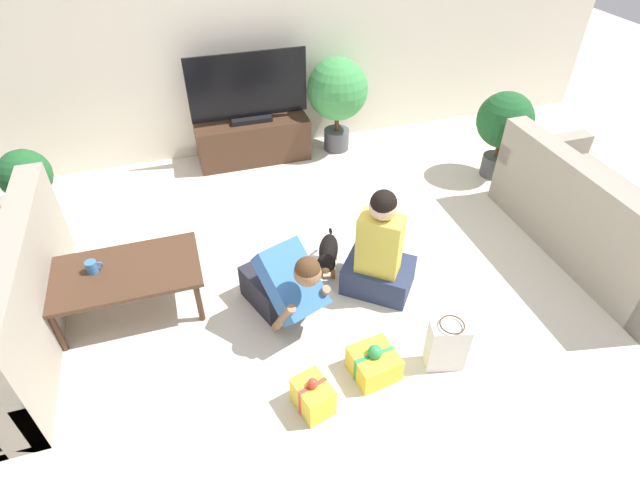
{
  "coord_description": "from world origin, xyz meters",
  "views": [
    {
      "loc": [
        -0.9,
        -2.61,
        2.83
      ],
      "look_at": [
        -0.03,
        0.19,
        0.45
      ],
      "focal_mm": 28.0,
      "sensor_mm": 36.0,
      "label": 1
    }
  ],
  "objects_px": {
    "gift_box_a": "(313,396)",
    "gift_box_b": "(374,363)",
    "tv": "(248,91)",
    "person_sitting": "(379,255)",
    "potted_plant_corner_left": "(27,180)",
    "potted_plant_back_right": "(337,93)",
    "coffee_table": "(124,275)",
    "sofa_right": "(601,222)",
    "gift_bag_a": "(447,345)",
    "dog": "(328,254)",
    "person_kneeling": "(284,284)",
    "potted_plant_corner_right": "(504,124)",
    "mug": "(92,267)",
    "tv_console": "(253,140)"
  },
  "relations": [
    {
      "from": "tv",
      "to": "potted_plant_corner_left",
      "type": "xyz_separation_m",
      "value": [
        -2.1,
        -0.68,
        -0.28
      ]
    },
    {
      "from": "sofa_right",
      "to": "gift_bag_a",
      "type": "distance_m",
      "value": 1.98
    },
    {
      "from": "gift_bag_a",
      "to": "tv_console",
      "type": "bearing_deg",
      "value": 102.14
    },
    {
      "from": "person_sitting",
      "to": "gift_box_b",
      "type": "distance_m",
      "value": 0.85
    },
    {
      "from": "gift_box_b",
      "to": "gift_bag_a",
      "type": "distance_m",
      "value": 0.5
    },
    {
      "from": "potted_plant_back_right",
      "to": "person_sitting",
      "type": "height_order",
      "value": "potted_plant_back_right"
    },
    {
      "from": "gift_box_a",
      "to": "gift_box_b",
      "type": "relative_size",
      "value": 0.9
    },
    {
      "from": "dog",
      "to": "person_kneeling",
      "type": "bearing_deg",
      "value": -117.71
    },
    {
      "from": "potted_plant_corner_left",
      "to": "person_kneeling",
      "type": "relative_size",
      "value": 0.94
    },
    {
      "from": "person_kneeling",
      "to": "gift_box_a",
      "type": "relative_size",
      "value": 2.91
    },
    {
      "from": "gift_bag_a",
      "to": "dog",
      "type": "bearing_deg",
      "value": 113.0
    },
    {
      "from": "gift_bag_a",
      "to": "person_kneeling",
      "type": "bearing_deg",
      "value": 141.56
    },
    {
      "from": "sofa_right",
      "to": "mug",
      "type": "distance_m",
      "value": 4.08
    },
    {
      "from": "potted_plant_corner_right",
      "to": "person_kneeling",
      "type": "height_order",
      "value": "potted_plant_corner_right"
    },
    {
      "from": "dog",
      "to": "mug",
      "type": "xyz_separation_m",
      "value": [
        -1.74,
        0.09,
        0.25
      ]
    },
    {
      "from": "person_kneeling",
      "to": "mug",
      "type": "height_order",
      "value": "person_kneeling"
    },
    {
      "from": "potted_plant_corner_right",
      "to": "dog",
      "type": "bearing_deg",
      "value": -156.16
    },
    {
      "from": "gift_box_a",
      "to": "person_kneeling",
      "type": "bearing_deg",
      "value": 88.57
    },
    {
      "from": "sofa_right",
      "to": "person_sitting",
      "type": "distance_m",
      "value": 2.0
    },
    {
      "from": "potted_plant_corner_right",
      "to": "gift_box_a",
      "type": "relative_size",
      "value": 3.14
    },
    {
      "from": "gift_box_b",
      "to": "tv_console",
      "type": "bearing_deg",
      "value": 93.58
    },
    {
      "from": "potted_plant_back_right",
      "to": "person_sitting",
      "type": "relative_size",
      "value": 1.09
    },
    {
      "from": "coffee_table",
      "to": "gift_box_b",
      "type": "bearing_deg",
      "value": -35.18
    },
    {
      "from": "potted_plant_corner_right",
      "to": "person_kneeling",
      "type": "bearing_deg",
      "value": -153.02
    },
    {
      "from": "potted_plant_corner_left",
      "to": "gift_box_a",
      "type": "relative_size",
      "value": 2.72
    },
    {
      "from": "sofa_right",
      "to": "tv",
      "type": "height_order",
      "value": "tv"
    },
    {
      "from": "dog",
      "to": "potted_plant_back_right",
      "type": "bearing_deg",
      "value": 92.15
    },
    {
      "from": "tv",
      "to": "person_sitting",
      "type": "relative_size",
      "value": 1.29
    },
    {
      "from": "dog",
      "to": "gift_box_a",
      "type": "height_order",
      "value": "dog"
    },
    {
      "from": "gift_box_a",
      "to": "gift_box_b",
      "type": "distance_m",
      "value": 0.48
    },
    {
      "from": "mug",
      "to": "gift_box_b",
      "type": "bearing_deg",
      "value": -33.23
    },
    {
      "from": "potted_plant_back_right",
      "to": "potted_plant_corner_left",
      "type": "bearing_deg",
      "value": -168.31
    },
    {
      "from": "gift_box_a",
      "to": "gift_bag_a",
      "type": "bearing_deg",
      "value": 3.48
    },
    {
      "from": "tv_console",
      "to": "gift_box_b",
      "type": "bearing_deg",
      "value": -86.42
    },
    {
      "from": "coffee_table",
      "to": "person_sitting",
      "type": "distance_m",
      "value": 1.89
    },
    {
      "from": "coffee_table",
      "to": "gift_box_a",
      "type": "relative_size",
      "value": 3.74
    },
    {
      "from": "potted_plant_corner_right",
      "to": "mug",
      "type": "relative_size",
      "value": 7.58
    },
    {
      "from": "potted_plant_corner_left",
      "to": "gift_box_a",
      "type": "bearing_deg",
      "value": -54.22
    },
    {
      "from": "person_sitting",
      "to": "gift_bag_a",
      "type": "bearing_deg",
      "value": 139.2
    },
    {
      "from": "potted_plant_corner_right",
      "to": "person_sitting",
      "type": "xyz_separation_m",
      "value": [
        -1.85,
        -1.25,
        -0.23
      ]
    },
    {
      "from": "sofa_right",
      "to": "gift_bag_a",
      "type": "xyz_separation_m",
      "value": [
        -1.83,
        -0.73,
        -0.1
      ]
    },
    {
      "from": "potted_plant_back_right",
      "to": "tv",
      "type": "bearing_deg",
      "value": 177.0
    },
    {
      "from": "potted_plant_corner_right",
      "to": "person_sitting",
      "type": "height_order",
      "value": "person_sitting"
    },
    {
      "from": "potted_plant_corner_right",
      "to": "gift_box_b",
      "type": "xyz_separation_m",
      "value": [
        -2.18,
        -2.0,
        -0.49
      ]
    },
    {
      "from": "tv_console",
      "to": "gift_box_a",
      "type": "height_order",
      "value": "tv_console"
    },
    {
      "from": "potted_plant_corner_left",
      "to": "tv_console",
      "type": "bearing_deg",
      "value": 17.99
    },
    {
      "from": "person_sitting",
      "to": "mug",
      "type": "distance_m",
      "value": 2.09
    },
    {
      "from": "potted_plant_corner_left",
      "to": "potted_plant_back_right",
      "type": "bearing_deg",
      "value": 11.69
    },
    {
      "from": "potted_plant_corner_left",
      "to": "mug",
      "type": "bearing_deg",
      "value": -65.99
    },
    {
      "from": "coffee_table",
      "to": "potted_plant_corner_right",
      "type": "xyz_separation_m",
      "value": [
        3.71,
        0.92,
        0.22
      ]
    }
  ]
}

